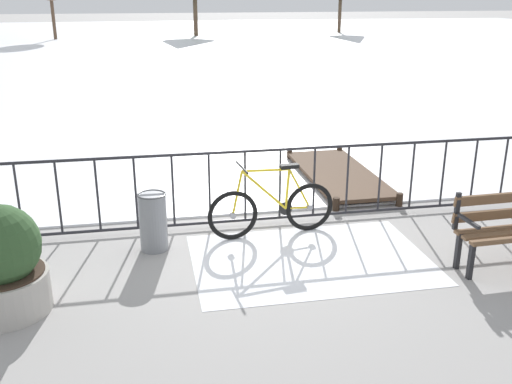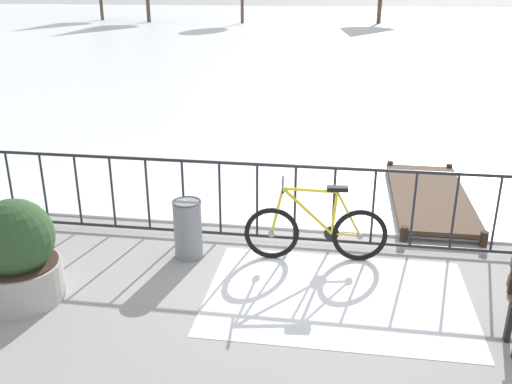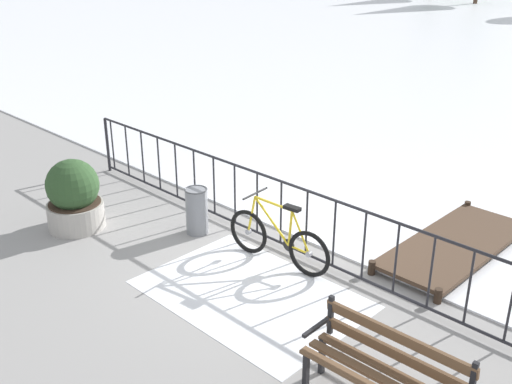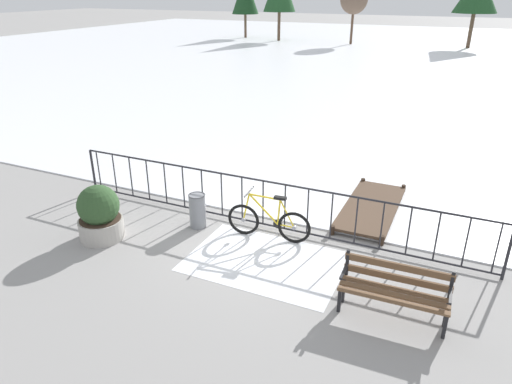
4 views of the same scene
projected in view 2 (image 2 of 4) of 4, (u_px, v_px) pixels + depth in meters
The scene contains 8 objects.
ground_plane at pixel (294, 244), 7.27m from camera, with size 160.00×160.00×0.00m, color gray.
frozen_pond at pixel (337, 32), 33.44m from camera, with size 80.00×56.00×0.03m, color white.
snow_patch at pixel (338, 296), 6.08m from camera, with size 2.81×1.91×0.01m, color white.
railing_fence at pixel (295, 203), 7.07m from camera, with size 9.06×0.06×1.07m.
bicycle_near_railing at pixel (316, 232), 6.75m from camera, with size 1.71×0.52×0.97m.
planter_with_shrub at pixel (17, 254), 5.86m from camera, with size 0.87×0.87×1.12m.
trash_bin at pixel (188, 229), 6.81m from camera, with size 0.35×0.35×0.73m.
wooden_dock at pixel (430, 196), 8.50m from camera, with size 1.10×2.85×0.20m.
Camera 2 is at (0.51, -6.54, 3.24)m, focal length 39.69 mm.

